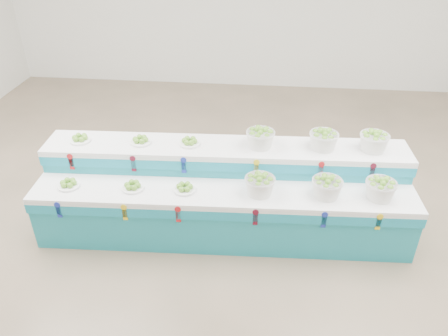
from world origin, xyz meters
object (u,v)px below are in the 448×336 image
Objects in this scene: plate_upper_mid at (141,140)px; basket_upper_right at (374,141)px; display_stand at (224,193)px; basket_lower_left at (260,184)px.

basket_upper_right reaches higher than plate_upper_mid.
plate_upper_mid is (-1.05, 0.23, 0.56)m from display_stand.
basket_upper_right reaches higher than basket_lower_left.
basket_lower_left is at bearing -18.33° from plate_upper_mid.
basket_upper_right is (2.79, 0.12, 0.07)m from plate_upper_mid.
display_stand is at bearing -12.48° from plate_upper_mid.
plate_upper_mid reaches higher than display_stand.
plate_upper_mid is 0.75× the size of basket_upper_right.
plate_upper_mid is 2.79m from basket_upper_right.
plate_upper_mid is at bearing 161.67° from basket_lower_left.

